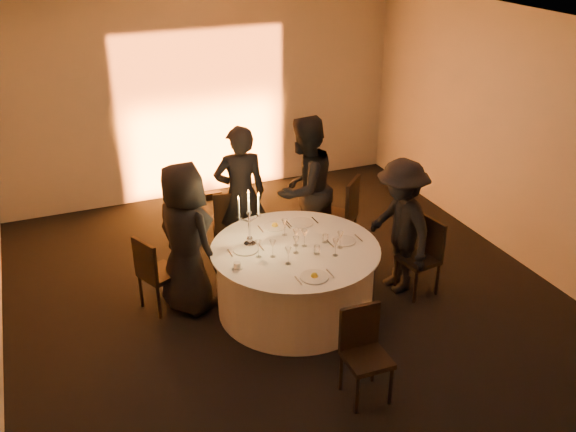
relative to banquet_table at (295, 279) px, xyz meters
name	(u,v)px	position (x,y,z in m)	size (l,w,h in m)	color
floor	(295,308)	(0.00, 0.00, -0.38)	(7.00, 7.00, 0.00)	black
ceiling	(296,31)	(0.00, 0.00, 2.62)	(7.00, 7.00, 0.00)	silver
wall_back	(202,96)	(0.00, 3.50, 1.12)	(7.00, 7.00, 0.00)	beige
wall_front	(544,415)	(0.00, -3.50, 1.12)	(7.00, 7.00, 0.00)	beige
wall_right	(532,145)	(3.00, 0.00, 1.12)	(7.00, 7.00, 0.00)	beige
uplighter_fixture	(213,195)	(0.00, 3.20, -0.33)	(0.25, 0.12, 0.10)	black
banquet_table	(295,279)	(0.00, 0.00, 0.00)	(1.80, 1.80, 0.77)	black
chair_left	(154,270)	(-1.40, 0.58, 0.10)	(0.51, 0.51, 0.87)	black
chair_back_left	(230,220)	(-0.29, 1.39, 0.13)	(0.47, 0.47, 0.92)	black
chair_back_right	(343,212)	(1.05, 0.94, 0.20)	(0.63, 0.63, 1.03)	black
chair_right	(424,253)	(1.49, -0.20, 0.11)	(0.44, 0.44, 0.88)	black
chair_front	(364,348)	(0.04, -1.46, 0.11)	(0.39, 0.39, 0.88)	black
guest_left	(186,239)	(-1.05, 0.49, 0.46)	(0.83, 0.54, 1.70)	black
guest_back_left	(240,195)	(-0.17, 1.30, 0.49)	(0.63, 0.42, 1.74)	black
guest_back_right	(304,189)	(0.58, 1.09, 0.53)	(0.89, 0.69, 1.82)	black
guest_right	(400,226)	(1.26, -0.03, 0.41)	(1.02, 0.59, 1.58)	black
plate_left	(246,250)	(-0.50, 0.14, 0.39)	(0.36, 0.26, 0.01)	silver
plate_back_left	(275,225)	(-0.03, 0.53, 0.40)	(0.36, 0.25, 0.08)	silver
plate_back_right	(301,223)	(0.29, 0.50, 0.39)	(0.36, 0.28, 0.01)	silver
plate_right	(345,241)	(0.54, -0.08, 0.39)	(0.36, 0.25, 0.01)	silver
plate_front	(314,276)	(-0.06, -0.63, 0.40)	(0.36, 0.28, 0.08)	silver
coffee_cup	(237,266)	(-0.70, -0.17, 0.42)	(0.11, 0.11, 0.07)	silver
candelabra	(249,226)	(-0.42, 0.24, 0.61)	(0.27, 0.13, 0.64)	silver
wine_glass_a	(296,241)	(-0.04, -0.11, 0.52)	(0.07, 0.07, 0.19)	silver
wine_glass_b	(296,234)	(0.02, 0.04, 0.52)	(0.07, 0.07, 0.19)	silver
wine_glass_c	(258,245)	(-0.43, -0.04, 0.52)	(0.07, 0.07, 0.19)	silver
wine_glass_d	(336,244)	(0.32, -0.31, 0.52)	(0.07, 0.07, 0.19)	silver
wine_glass_e	(340,236)	(0.43, -0.19, 0.52)	(0.07, 0.07, 0.19)	silver
wine_glass_f	(273,245)	(-0.29, -0.09, 0.52)	(0.07, 0.07, 0.19)	silver
wine_glass_g	(285,224)	(0.00, 0.30, 0.52)	(0.07, 0.07, 0.19)	silver
wine_glass_h	(288,252)	(-0.20, -0.29, 0.52)	(0.07, 0.07, 0.19)	silver
wine_glass_i	(304,235)	(0.10, -0.01, 0.52)	(0.07, 0.07, 0.19)	silver
tumbler_a	(317,250)	(0.16, -0.21, 0.43)	(0.07, 0.07, 0.09)	silver
tumbler_b	(325,238)	(0.34, -0.01, 0.43)	(0.07, 0.07, 0.09)	silver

